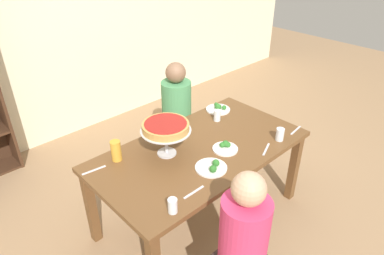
% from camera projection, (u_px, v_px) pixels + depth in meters
% --- Properties ---
extents(ground_plane, '(12.00, 12.00, 0.00)m').
position_uv_depth(ground_plane, '(200.00, 216.00, 3.15)').
color(ground_plane, '#9E7A56').
extents(rear_partition, '(8.00, 0.12, 2.80)m').
position_uv_depth(rear_partition, '(62.00, 17.00, 3.82)').
color(rear_partition, beige).
rests_on(rear_partition, ground_plane).
extents(dining_table, '(1.74, 0.94, 0.74)m').
position_uv_depth(dining_table, '(200.00, 157.00, 2.82)').
color(dining_table, brown).
rests_on(dining_table, ground_plane).
extents(diner_far_right, '(0.34, 0.34, 1.15)m').
position_uv_depth(diner_far_right, '(177.00, 123.00, 3.63)').
color(diner_far_right, '#382D28').
rests_on(diner_far_right, ground_plane).
extents(deep_dish_pizza_stand, '(0.39, 0.39, 0.27)m').
position_uv_depth(deep_dish_pizza_stand, '(166.00, 128.00, 2.59)').
color(deep_dish_pizza_stand, silver).
rests_on(deep_dish_pizza_stand, dining_table).
extents(salad_plate_near_diner, '(0.20, 0.20, 0.07)m').
position_uv_depth(salad_plate_near_diner, '(225.00, 147.00, 2.75)').
color(salad_plate_near_diner, white).
rests_on(salad_plate_near_diner, dining_table).
extents(salad_plate_far_diner, '(0.23, 0.23, 0.07)m').
position_uv_depth(salad_plate_far_diner, '(218.00, 108.00, 3.33)').
color(salad_plate_far_diner, white).
rests_on(salad_plate_far_diner, dining_table).
extents(salad_plate_spare, '(0.24, 0.24, 0.07)m').
position_uv_depth(salad_plate_spare, '(212.00, 167.00, 2.53)').
color(salad_plate_spare, white).
rests_on(salad_plate_spare, dining_table).
extents(beer_glass_amber_tall, '(0.08, 0.08, 0.16)m').
position_uv_depth(beer_glass_amber_tall, '(116.00, 151.00, 2.60)').
color(beer_glass_amber_tall, gold).
rests_on(beer_glass_amber_tall, dining_table).
extents(water_glass_clear_near, '(0.06, 0.06, 0.10)m').
position_uv_depth(water_glass_clear_near, '(217.00, 115.00, 3.14)').
color(water_glass_clear_near, white).
rests_on(water_glass_clear_near, dining_table).
extents(water_glass_clear_far, '(0.06, 0.06, 0.10)m').
position_uv_depth(water_glass_clear_far, '(173.00, 206.00, 2.14)').
color(water_glass_clear_far, white).
rests_on(water_glass_clear_far, dining_table).
extents(water_glass_clear_spare, '(0.07, 0.07, 0.11)m').
position_uv_depth(water_glass_clear_spare, '(280.00, 134.00, 2.85)').
color(water_glass_clear_spare, white).
rests_on(water_glass_clear_spare, dining_table).
extents(cutlery_fork_near, '(0.18, 0.06, 0.00)m').
position_uv_depth(cutlery_fork_near, '(182.00, 131.00, 2.99)').
color(cutlery_fork_near, silver).
rests_on(cutlery_fork_near, dining_table).
extents(cutlery_knife_near, '(0.17, 0.08, 0.00)m').
position_uv_depth(cutlery_knife_near, '(266.00, 149.00, 2.76)').
color(cutlery_knife_near, silver).
rests_on(cutlery_knife_near, dining_table).
extents(cutlery_fork_far, '(0.18, 0.04, 0.00)m').
position_uv_depth(cutlery_fork_far, '(94.00, 170.00, 2.53)').
color(cutlery_fork_far, silver).
rests_on(cutlery_fork_far, dining_table).
extents(cutlery_knife_far, '(0.18, 0.02, 0.00)m').
position_uv_depth(cutlery_knife_far, '(194.00, 192.00, 2.32)').
color(cutlery_knife_far, silver).
rests_on(cutlery_knife_far, dining_table).
extents(cutlery_spare_fork, '(0.18, 0.04, 0.00)m').
position_uv_depth(cutlery_spare_fork, '(296.00, 130.00, 3.01)').
color(cutlery_spare_fork, silver).
rests_on(cutlery_spare_fork, dining_table).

